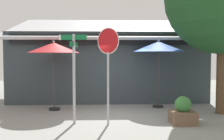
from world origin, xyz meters
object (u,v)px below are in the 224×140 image
at_px(patio_umbrella_crimson_left, 54,48).
at_px(patio_umbrella_royal_blue_center, 159,47).
at_px(sidewalk_planter, 183,113).
at_px(street_sign_post, 74,69).
at_px(stop_sign, 108,57).

distance_m(patio_umbrella_crimson_left, patio_umbrella_royal_blue_center, 4.29).
bearing_deg(patio_umbrella_royal_blue_center, patio_umbrella_crimson_left, -175.17).
bearing_deg(sidewalk_planter, patio_umbrella_royal_blue_center, 94.35).
xyz_separation_m(street_sign_post, patio_umbrella_royal_blue_center, (3.27, 2.52, 0.78)).
bearing_deg(patio_umbrella_crimson_left, patio_umbrella_royal_blue_center, 4.83).
relative_size(street_sign_post, stop_sign, 0.94).
relative_size(stop_sign, patio_umbrella_royal_blue_center, 1.07).
bearing_deg(street_sign_post, stop_sign, -9.36).
xyz_separation_m(street_sign_post, stop_sign, (1.08, -0.18, 0.39)).
bearing_deg(stop_sign, sidewalk_planter, 0.28).
xyz_separation_m(street_sign_post, sidewalk_planter, (3.47, -0.17, -1.39)).
distance_m(street_sign_post, patio_umbrella_crimson_left, 2.49).
bearing_deg(street_sign_post, sidewalk_planter, -2.75).
relative_size(patio_umbrella_royal_blue_center, sidewalk_planter, 3.20).
bearing_deg(patio_umbrella_royal_blue_center, stop_sign, -128.95).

